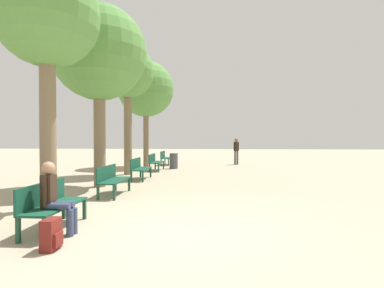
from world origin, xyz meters
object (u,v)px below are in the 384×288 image
bench_row_0 (50,202)px  tree_row_1 (99,54)px  bench_row_2 (139,167)px  tree_row_2 (128,74)px  backpack (51,235)px  person_seated (55,196)px  tree_row_3 (146,89)px  pedestrian_near (236,149)px  tree_row_0 (47,19)px  trash_bin (174,161)px  bench_row_4 (165,157)px  bench_row_3 (155,161)px  bench_row_1 (112,178)px

bench_row_0 → tree_row_1: (-0.91, 4.72, 3.98)m
bench_row_0 → bench_row_2: size_ratio=1.00×
bench_row_0 → tree_row_2: bearing=96.4°
backpack → tree_row_1: bearing=104.3°
person_seated → backpack: person_seated is taller
bench_row_2 → tree_row_3: 6.65m
pedestrian_near → tree_row_0: bearing=-113.7°
tree_row_3 → trash_bin: size_ratio=7.31×
bench_row_0 → bench_row_4: 13.04m
tree_row_2 → trash_bin: tree_row_2 is taller
tree_row_1 → pedestrian_near: (5.29, 8.87, -3.53)m
tree_row_0 → bench_row_3: bearing=83.7°
bench_row_3 → tree_row_2: size_ratio=0.26×
tree_row_2 → pedestrian_near: bearing=46.0°
tree_row_0 → tree_row_1: (0.00, 3.18, 0.08)m
person_seated → tree_row_0: bearing=122.3°
bench_row_1 → bench_row_2: same height
tree_row_1 → person_seated: 6.38m
bench_row_4 → tree_row_0: 12.18m
bench_row_4 → pedestrian_near: size_ratio=0.93×
bench_row_4 → tree_row_2: 6.44m
tree_row_1 → person_seated: (1.14, -4.99, -3.81)m
tree_row_2 → pedestrian_near: tree_row_2 is taller
bench_row_3 → tree_row_2: tree_row_2 is taller
tree_row_1 → pedestrian_near: bearing=59.2°
bench_row_0 → bench_row_2: 6.52m
bench_row_2 → bench_row_4: size_ratio=1.00×
bench_row_1 → bench_row_3: same height
bench_row_2 → bench_row_3: (0.00, 3.26, 0.00)m
bench_row_0 → bench_row_1: size_ratio=1.00×
tree_row_2 → person_seated: bearing=-82.3°
bench_row_3 → bench_row_4: (0.00, 3.26, 0.00)m
pedestrian_near → bench_row_4: bearing=-172.8°
tree_row_0 → person_seated: tree_row_0 is taller
bench_row_3 → pedestrian_near: pedestrian_near is taller
trash_bin → backpack: bearing=-91.3°
tree_row_0 → person_seated: (1.14, -1.81, -3.73)m
bench_row_0 → bench_row_4: bearing=90.0°
bench_row_2 → tree_row_3: size_ratio=0.25×
person_seated → tree_row_3: bearing=95.4°
bench_row_4 → backpack: (0.54, -13.99, -0.27)m
bench_row_0 → tree_row_3: tree_row_3 is taller
tree_row_0 → tree_row_3: tree_row_3 is taller
tree_row_2 → pedestrian_near: 8.42m
tree_row_1 → trash_bin: size_ratio=7.37×
bench_row_2 → trash_bin: 4.42m
person_seated → trash_bin: size_ratio=1.50×
backpack → pedestrian_near: size_ratio=0.28×
bench_row_2 → backpack: (0.54, -7.47, -0.27)m
bench_row_1 → bench_row_0: bearing=-90.0°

